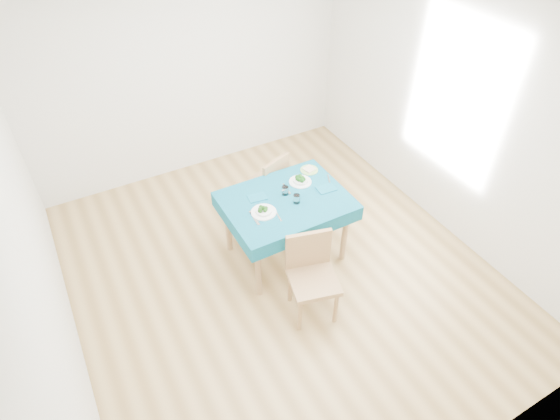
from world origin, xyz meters
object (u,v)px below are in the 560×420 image
chair_near (314,273)px  bowl_near (264,210)px  bowl_far (300,179)px  chair_far (264,181)px  table (286,228)px  side_plate (309,170)px

chair_near → bowl_near: bearing=114.9°
chair_near → bowl_near: 0.77m
chair_near → bowl_far: bearing=81.0°
chair_far → table: bearing=59.9°
bowl_near → chair_far: bearing=62.7°
chair_near → bowl_far: size_ratio=4.57×
bowl_near → side_plate: 0.82m
bowl_near → side_plate: bearing=26.9°
chair_near → bowl_far: 1.07m
chair_near → table: bearing=93.6°
table → chair_far: chair_far is taller
table → chair_far: (0.11, 0.69, 0.11)m
chair_near → bowl_near: (-0.13, 0.71, 0.27)m
bowl_far → chair_far: bearing=106.5°
chair_near → side_plate: (0.60, 1.09, 0.23)m
side_plate → chair_far: bearing=131.4°
chair_near → side_plate: bearing=75.5°
table → bowl_near: 0.51m
bowl_near → chair_near: bearing=-79.7°
bowl_near → side_plate: size_ratio=1.29×
chair_far → bowl_far: (0.15, -0.52, 0.30)m
chair_near → bowl_near: size_ratio=4.36×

